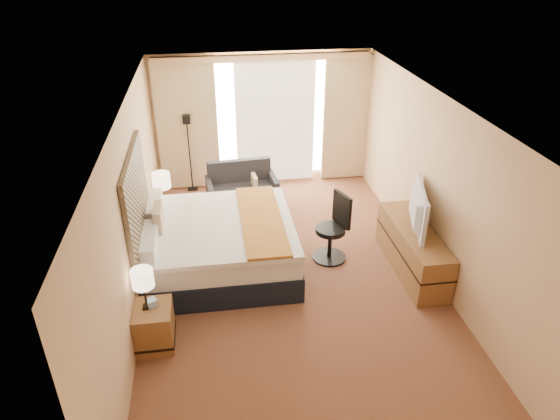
{
  "coord_description": "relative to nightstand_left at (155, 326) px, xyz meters",
  "views": [
    {
      "loc": [
        -1.04,
        -5.87,
        4.43
      ],
      "look_at": [
        -0.11,
        0.4,
        0.96
      ],
      "focal_mm": 32.0,
      "sensor_mm": 36.0,
      "label": 1
    }
  ],
  "objects": [
    {
      "name": "floor",
      "position": [
        1.87,
        1.05,
        -0.28
      ],
      "size": [
        4.2,
        7.0,
        0.02
      ],
      "primitive_type": "cube",
      "color": "#5A191D",
      "rests_on": "ground"
    },
    {
      "name": "ceiling",
      "position": [
        1.87,
        1.05,
        2.33
      ],
      "size": [
        4.2,
        7.0,
        0.02
      ],
      "primitive_type": "cube",
      "color": "white",
      "rests_on": "wall_back"
    },
    {
      "name": "wall_back",
      "position": [
        1.87,
        4.55,
        1.02
      ],
      "size": [
        4.2,
        0.02,
        2.6
      ],
      "primitive_type": "cube",
      "color": "#DDB287",
      "rests_on": "ground"
    },
    {
      "name": "wall_front",
      "position": [
        1.87,
        -2.45,
        1.02
      ],
      "size": [
        4.2,
        0.02,
        2.6
      ],
      "primitive_type": "cube",
      "color": "#DDB287",
      "rests_on": "ground"
    },
    {
      "name": "wall_left",
      "position": [
        -0.23,
        1.05,
        1.02
      ],
      "size": [
        0.02,
        7.0,
        2.6
      ],
      "primitive_type": "cube",
      "color": "#DDB287",
      "rests_on": "ground"
    },
    {
      "name": "wall_right",
      "position": [
        3.97,
        1.05,
        1.02
      ],
      "size": [
        0.02,
        7.0,
        2.6
      ],
      "primitive_type": "cube",
      "color": "#DDB287",
      "rests_on": "ground"
    },
    {
      "name": "headboard",
      "position": [
        -0.19,
        1.25,
        1.01
      ],
      "size": [
        0.06,
        1.85,
        1.5
      ],
      "primitive_type": "cube",
      "color": "black",
      "rests_on": "wall_left"
    },
    {
      "name": "nightstand_left",
      "position": [
        0.0,
        0.0,
        0.0
      ],
      "size": [
        0.45,
        0.52,
        0.55
      ],
      "primitive_type": "cube",
      "color": "olive",
      "rests_on": "floor"
    },
    {
      "name": "nightstand_right",
      "position": [
        0.0,
        2.5,
        0.0
      ],
      "size": [
        0.45,
        0.52,
        0.55
      ],
      "primitive_type": "cube",
      "color": "olive",
      "rests_on": "floor"
    },
    {
      "name": "media_dresser",
      "position": [
        3.7,
        1.05,
        0.07
      ],
      "size": [
        0.5,
        1.8,
        0.7
      ],
      "primitive_type": "cube",
      "color": "olive",
      "rests_on": "floor"
    },
    {
      "name": "window",
      "position": [
        2.12,
        4.52,
        1.04
      ],
      "size": [
        2.3,
        0.02,
        2.3
      ],
      "primitive_type": "cube",
      "color": "white",
      "rests_on": "wall_back"
    },
    {
      "name": "curtains",
      "position": [
        1.87,
        4.44,
        1.13
      ],
      "size": [
        4.12,
        0.19,
        2.56
      ],
      "color": "beige",
      "rests_on": "floor"
    },
    {
      "name": "bed",
      "position": [
        0.81,
        1.53,
        0.13
      ],
      "size": [
        2.29,
        2.09,
        1.11
      ],
      "color": "black",
      "rests_on": "floor"
    },
    {
      "name": "loveseat",
      "position": [
        1.35,
        3.54,
        -0.01
      ],
      "size": [
        1.34,
        0.8,
        0.8
      ],
      "rotation": [
        0.0,
        0.0,
        0.09
      ],
      "color": "#501617",
      "rests_on": "floor"
    },
    {
      "name": "floor_lamp",
      "position": [
        0.42,
        4.33,
        0.81
      ],
      "size": [
        0.19,
        0.19,
        1.53
      ],
      "color": "black",
      "rests_on": "floor"
    },
    {
      "name": "desk_chair",
      "position": [
        2.61,
        1.54,
        0.21
      ],
      "size": [
        0.54,
        0.53,
        1.08
      ],
      "rotation": [
        0.0,
        0.0,
        0.35
      ],
      "color": "black",
      "rests_on": "floor"
    },
    {
      "name": "lamp_left",
      "position": [
        -0.06,
        0.02,
        0.7
      ],
      "size": [
        0.26,
        0.26,
        0.55
      ],
      "color": "black",
      "rests_on": "nightstand_left"
    },
    {
      "name": "lamp_right",
      "position": [
        0.01,
        2.58,
        0.74
      ],
      "size": [
        0.29,
        0.29,
        0.61
      ],
      "color": "black",
      "rests_on": "nightstand_right"
    },
    {
      "name": "tissue_box",
      "position": [
        0.0,
        0.05,
        0.33
      ],
      "size": [
        0.14,
        0.14,
        0.1
      ],
      "primitive_type": "cube",
      "rotation": [
        0.0,
        0.0,
        0.42
      ],
      "color": "#92B4E2",
      "rests_on": "nightstand_left"
    },
    {
      "name": "telephone",
      "position": [
        0.02,
        2.57,
        0.31
      ],
      "size": [
        0.2,
        0.16,
        0.07
      ],
      "primitive_type": "cube",
      "rotation": [
        0.0,
        0.0,
        -0.05
      ],
      "color": "black",
      "rests_on": "nightstand_right"
    },
    {
      "name": "television",
      "position": [
        3.65,
        1.14,
        0.74
      ],
      "size": [
        0.44,
        1.09,
        0.63
      ],
      "primitive_type": "imported",
      "rotation": [
        0.0,
        0.0,
        1.29
      ],
      "color": "black",
      "rests_on": "media_dresser"
    }
  ]
}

